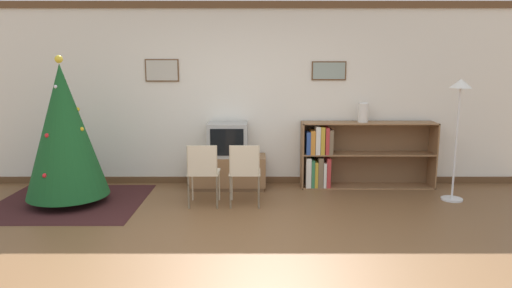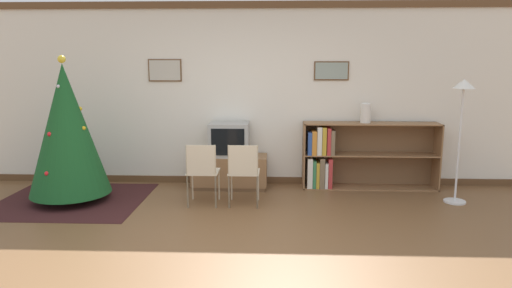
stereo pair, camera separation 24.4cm
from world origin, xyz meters
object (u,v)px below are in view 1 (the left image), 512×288
object	(u,v)px
television	(227,140)
folding_chair_right	(243,171)
standing_lamp	(458,108)
tv_console	(227,172)
christmas_tree	(63,131)
vase	(362,112)
bookshelf	(342,155)
folding_chair_left	(202,171)

from	to	relation	value
television	folding_chair_right	world-z (taller)	television
standing_lamp	tv_console	bearing A→B (deg)	168.82
tv_console	television	size ratio (longest dim) A/B	1.91
christmas_tree	vase	bearing A→B (deg)	11.33
tv_console	folding_chair_right	distance (m)	0.95
folding_chair_right	standing_lamp	xyz separation A→B (m)	(2.80, 0.27, 0.78)
christmas_tree	bookshelf	size ratio (longest dim) A/B	0.98
bookshelf	standing_lamp	size ratio (longest dim) A/B	1.20
tv_console	folding_chair_left	size ratio (longest dim) A/B	1.34
christmas_tree	folding_chair_right	size ratio (longest dim) A/B	2.34
christmas_tree	tv_console	distance (m)	2.30
christmas_tree	television	xyz separation A→B (m)	(2.06, 0.73, -0.24)
television	standing_lamp	bearing A→B (deg)	-11.14
television	folding_chair_right	bearing A→B (deg)	-73.14
television	standing_lamp	world-z (taller)	standing_lamp
christmas_tree	television	size ratio (longest dim) A/B	3.35
christmas_tree	folding_chair_right	distance (m)	2.38
christmas_tree	standing_lamp	xyz separation A→B (m)	(5.12, 0.13, 0.29)
folding_chair_right	christmas_tree	bearing A→B (deg)	176.46
christmas_tree	bookshelf	world-z (taller)	christmas_tree
bookshelf	standing_lamp	world-z (taller)	standing_lamp
christmas_tree	standing_lamp	size ratio (longest dim) A/B	1.18
tv_console	bookshelf	distance (m)	1.72
christmas_tree	folding_chair_left	bearing A→B (deg)	-4.58
christmas_tree	vase	distance (m)	4.12
standing_lamp	folding_chair_left	bearing A→B (deg)	-175.31
folding_chair_right	bookshelf	bearing A→B (deg)	33.39
vase	standing_lamp	xyz separation A→B (m)	(1.09, -0.68, 0.13)
bookshelf	vase	size ratio (longest dim) A/B	6.84
television	tv_console	bearing A→B (deg)	90.00
tv_console	television	world-z (taller)	television
television	vase	xyz separation A→B (m)	(1.97, 0.08, 0.39)
television	folding_chair_left	world-z (taller)	television
tv_console	vase	distance (m)	2.16
bookshelf	standing_lamp	xyz separation A→B (m)	(1.35, -0.68, 0.78)
television	bookshelf	size ratio (longest dim) A/B	0.29
television	standing_lamp	xyz separation A→B (m)	(3.06, -0.60, 0.52)
standing_lamp	television	bearing A→B (deg)	168.86
folding_chair_left	christmas_tree	bearing A→B (deg)	175.42
folding_chair_right	vase	distance (m)	2.06
tv_console	television	distance (m)	0.48
folding_chair_right	vase	xyz separation A→B (m)	(1.71, 0.95, 0.64)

